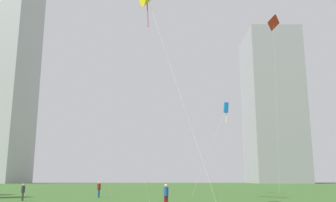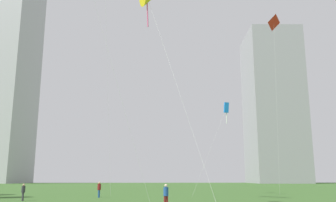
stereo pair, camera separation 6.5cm
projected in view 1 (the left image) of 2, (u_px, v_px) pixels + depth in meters
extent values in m
cylinder|color=#2D2D33|center=(23.00, 197.00, 33.91)|extent=(0.14, 0.14, 0.76)
cylinder|color=#2D2D33|center=(22.00, 197.00, 34.03)|extent=(0.14, 0.14, 0.76)
cylinder|color=#2D2D33|center=(23.00, 189.00, 34.11)|extent=(0.35, 0.35, 0.60)
sphere|color=tan|center=(23.00, 185.00, 34.19)|extent=(0.20, 0.20, 0.20)
cylinder|color=#1E478C|center=(98.00, 194.00, 39.63)|extent=(0.15, 0.15, 0.82)
cylinder|color=#1E478C|center=(99.00, 194.00, 39.80)|extent=(0.15, 0.15, 0.82)
cylinder|color=maroon|center=(99.00, 187.00, 39.87)|extent=(0.37, 0.37, 0.65)
sphere|color=tan|center=(99.00, 183.00, 39.96)|extent=(0.22, 0.22, 0.22)
cylinder|color=maroon|center=(167.00, 202.00, 26.66)|extent=(0.15, 0.15, 0.80)
cylinder|color=maroon|center=(165.00, 202.00, 26.62)|extent=(0.15, 0.15, 0.80)
cylinder|color=#1E478C|center=(166.00, 192.00, 26.79)|extent=(0.37, 0.37, 0.63)
sphere|color=beige|center=(166.00, 186.00, 26.88)|extent=(0.22, 0.22, 0.22)
cylinder|color=silver|center=(107.00, 60.00, 44.51)|extent=(1.58, 4.26, 32.53)
cylinder|color=silver|center=(99.00, 17.00, 32.14)|extent=(9.51, 1.94, 32.04)
cylinder|color=silver|center=(210.00, 150.00, 44.77)|extent=(4.62, 0.61, 10.88)
cube|color=blue|center=(226.00, 108.00, 46.35)|extent=(0.60, 0.71, 1.40)
cylinder|color=white|center=(226.00, 117.00, 46.11)|extent=(0.13, 0.17, 1.74)
cylinder|color=silver|center=(178.00, 89.00, 25.44)|extent=(4.40, 5.04, 16.34)
cylinder|color=#E5598C|center=(148.00, 14.00, 29.14)|extent=(0.19, 0.19, 2.14)
cylinder|color=silver|center=(276.00, 103.00, 50.41)|extent=(1.39, 1.82, 24.60)
pyramid|color=red|center=(273.00, 23.00, 53.92)|extent=(1.33, 1.45, 1.40)
cube|color=#939399|center=(272.00, 107.00, 151.89)|extent=(22.16, 26.47, 62.50)
cube|color=#A8A8AD|center=(9.00, 66.00, 154.33)|extent=(22.08, 23.99, 96.97)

